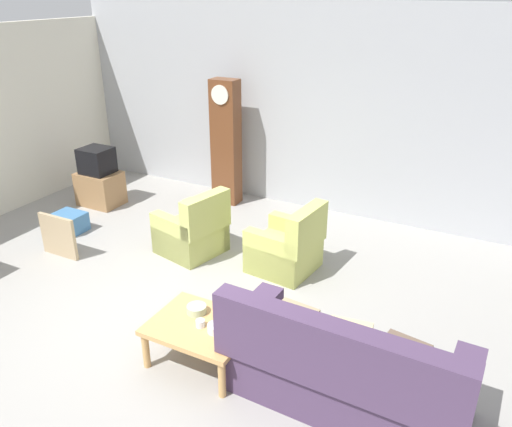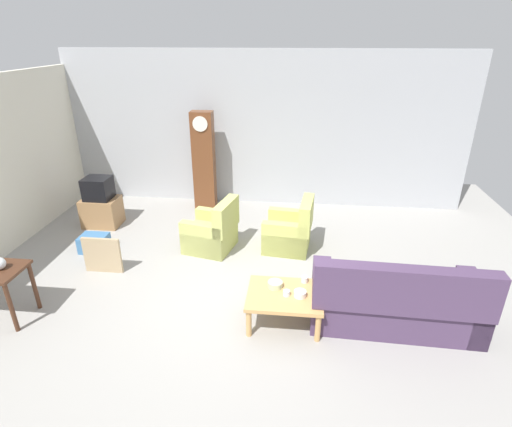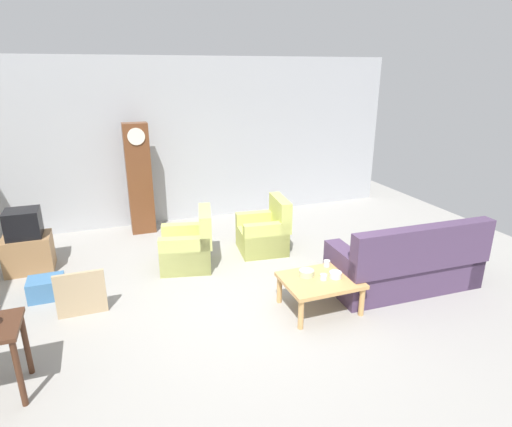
% 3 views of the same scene
% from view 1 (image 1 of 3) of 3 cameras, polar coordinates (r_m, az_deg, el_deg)
% --- Properties ---
extents(ground_plane, '(10.40, 10.40, 0.00)m').
position_cam_1_polar(ground_plane, '(5.91, -8.44, -11.05)').
color(ground_plane, '#999691').
extents(garage_door_wall, '(8.40, 0.16, 3.20)m').
position_cam_1_polar(garage_door_wall, '(8.20, 5.79, 11.48)').
color(garage_door_wall, '#ADAFB5').
rests_on(garage_door_wall, ground_plane).
extents(couch_floral, '(2.13, 0.95, 1.04)m').
position_cam_1_polar(couch_floral, '(4.62, 9.67, -17.13)').
color(couch_floral, '#4C3856').
rests_on(couch_floral, ground_plane).
extents(armchair_olive_near, '(0.94, 0.92, 0.92)m').
position_cam_1_polar(armchair_olive_near, '(7.01, -7.06, -2.09)').
color(armchair_olive_near, '#B7BC66').
rests_on(armchair_olive_near, ground_plane).
extents(armchair_olive_far, '(0.87, 0.84, 0.92)m').
position_cam_1_polar(armchair_olive_far, '(6.54, 3.51, -3.94)').
color(armchair_olive_far, '#C2C863').
rests_on(armchair_olive_far, ground_plane).
extents(coffee_table_wood, '(0.96, 0.76, 0.43)m').
position_cam_1_polar(coffee_table_wood, '(5.04, -6.18, -12.71)').
color(coffee_table_wood, tan).
rests_on(coffee_table_wood, ground_plane).
extents(grandfather_clock, '(0.44, 0.30, 2.06)m').
position_cam_1_polar(grandfather_clock, '(8.41, -3.38, 7.90)').
color(grandfather_clock, brown).
rests_on(grandfather_clock, ground_plane).
extents(tv_stand_cabinet, '(0.68, 0.52, 0.56)m').
position_cam_1_polar(tv_stand_cabinet, '(8.93, -17.01, 2.70)').
color(tv_stand_cabinet, '#997047').
rests_on(tv_stand_cabinet, ground_plane).
extents(tv_crt, '(0.48, 0.44, 0.42)m').
position_cam_1_polar(tv_crt, '(8.77, -17.39, 5.67)').
color(tv_crt, black).
rests_on(tv_crt, tv_stand_cabinet).
extents(framed_picture_leaning, '(0.60, 0.05, 0.59)m').
position_cam_1_polar(framed_picture_leaning, '(7.37, -21.24, -2.38)').
color(framed_picture_leaning, tan).
rests_on(framed_picture_leaning, ground_plane).
extents(storage_box_blue, '(0.46, 0.36, 0.28)m').
position_cam_1_polar(storage_box_blue, '(8.13, -20.10, -0.91)').
color(storage_box_blue, teal).
rests_on(storage_box_blue, ground_plane).
extents(cup_white_porcelain, '(0.09, 0.09, 0.08)m').
position_cam_1_polar(cup_white_porcelain, '(5.06, -2.00, -10.89)').
color(cup_white_porcelain, white).
rests_on(cup_white_porcelain, coffee_table_wood).
extents(cup_blue_rimmed, '(0.09, 0.09, 0.07)m').
position_cam_1_polar(cup_blue_rimmed, '(4.94, -6.25, -12.11)').
color(cup_blue_rimmed, silver).
rests_on(cup_blue_rimmed, coffee_table_wood).
extents(bowl_white_stacked, '(0.16, 0.16, 0.08)m').
position_cam_1_polar(bowl_white_stacked, '(4.86, -4.53, -12.67)').
color(bowl_white_stacked, white).
rests_on(bowl_white_stacked, coffee_table_wood).
extents(bowl_shallow_green, '(0.20, 0.20, 0.08)m').
position_cam_1_polar(bowl_shallow_green, '(5.13, -6.65, -10.59)').
color(bowl_shallow_green, '#B2C69E').
rests_on(bowl_shallow_green, coffee_table_wood).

